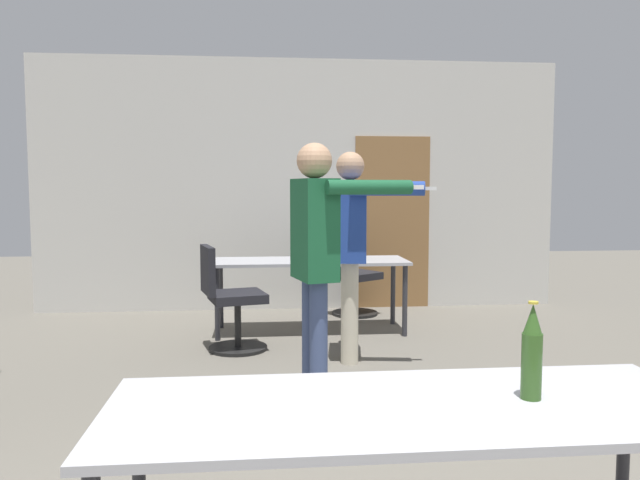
{
  "coord_description": "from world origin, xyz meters",
  "views": [
    {
      "loc": [
        -0.48,
        -1.5,
        1.45
      ],
      "look_at": [
        -0.09,
        2.58,
        1.1
      ],
      "focal_mm": 35.0,
      "sensor_mm": 36.0,
      "label": 1
    }
  ],
  "objects_px": {
    "office_chair_side_rolled": "(229,301)",
    "person_near_casual": "(352,236)",
    "person_left_plaid": "(317,246)",
    "office_chair_near_pushed": "(350,278)",
    "beer_bottle": "(532,353)"
  },
  "relations": [
    {
      "from": "office_chair_side_rolled",
      "to": "beer_bottle",
      "type": "xyz_separation_m",
      "value": [
        1.2,
        -3.49,
        0.44
      ]
    },
    {
      "from": "office_chair_side_rolled",
      "to": "person_left_plaid",
      "type": "bearing_deg",
      "value": 10.19
    },
    {
      "from": "office_chair_side_rolled",
      "to": "office_chair_near_pushed",
      "type": "xyz_separation_m",
      "value": [
        1.28,
        1.4,
        -0.02
      ]
    },
    {
      "from": "person_left_plaid",
      "to": "office_chair_near_pushed",
      "type": "xyz_separation_m",
      "value": [
        0.64,
        2.83,
        -0.64
      ]
    },
    {
      "from": "office_chair_side_rolled",
      "to": "office_chair_near_pushed",
      "type": "bearing_deg",
      "value": 123.26
    },
    {
      "from": "office_chair_side_rolled",
      "to": "person_near_casual",
      "type": "bearing_deg",
      "value": 54.12
    },
    {
      "from": "person_left_plaid",
      "to": "person_near_casual",
      "type": "bearing_deg",
      "value": 145.46
    },
    {
      "from": "office_chair_side_rolled",
      "to": "office_chair_near_pushed",
      "type": "height_order",
      "value": "office_chair_side_rolled"
    },
    {
      "from": "person_near_casual",
      "to": "office_chair_near_pushed",
      "type": "distance_m",
      "value": 1.93
    },
    {
      "from": "person_near_casual",
      "to": "office_chair_side_rolled",
      "type": "height_order",
      "value": "person_near_casual"
    },
    {
      "from": "office_chair_side_rolled",
      "to": "beer_bottle",
      "type": "height_order",
      "value": "beer_bottle"
    },
    {
      "from": "person_left_plaid",
      "to": "office_chair_side_rolled",
      "type": "bearing_deg",
      "value": -169.34
    },
    {
      "from": "person_left_plaid",
      "to": "office_chair_near_pushed",
      "type": "distance_m",
      "value": 2.97
    },
    {
      "from": "person_near_casual",
      "to": "office_chair_side_rolled",
      "type": "distance_m",
      "value": 1.26
    },
    {
      "from": "person_left_plaid",
      "to": "office_chair_near_pushed",
      "type": "height_order",
      "value": "person_left_plaid"
    }
  ]
}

